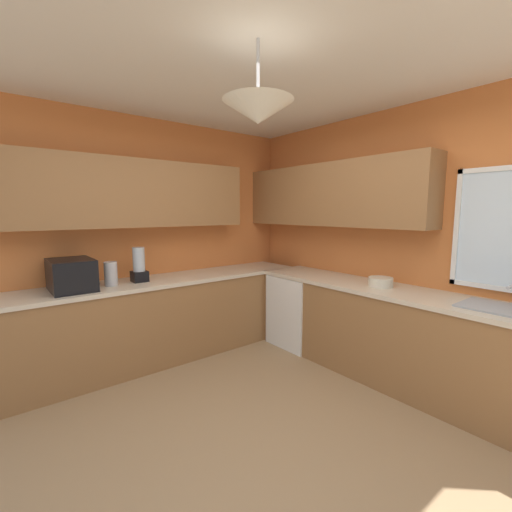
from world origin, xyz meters
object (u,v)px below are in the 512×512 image
Objects in this scene: blender_appliance at (139,266)px; sink_assembly at (508,309)px; dishwasher at (300,310)px; kettle at (111,274)px; microwave at (71,275)px; bowl at (381,282)px.

sink_assembly is at bearing 32.76° from blender_appliance.
dishwasher is 2.19m from kettle.
microwave reaches higher than dishwasher.
kettle is 1.03× the size of bowl.
microwave reaches higher than kettle.
sink_assembly is 3.25m from blender_appliance.
microwave is 3.63m from sink_assembly.
dishwasher is 3.67× the size of bowl.
kettle is 0.66× the size of blender_appliance.
blender_appliance reaches higher than sink_assembly.
blender_appliance is (-1.70, -1.75, 0.12)m from bowl.
microwave is 1.33× the size of blender_appliance.
kettle reaches higher than bowl.
bowl is 0.64× the size of blender_appliance.
dishwasher is 1.16m from bowl.
dishwasher is at bearing -178.34° from bowl.
bowl is (1.04, 0.03, 0.51)m from dishwasher.
kettle is at bearing -107.66° from dishwasher.
dishwasher is at bearing -178.99° from sink_assembly.
blender_appliance is at bearing -110.98° from dishwasher.
blender_appliance is at bearing 90.00° from microwave.
kettle is at bearing 86.65° from microwave.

